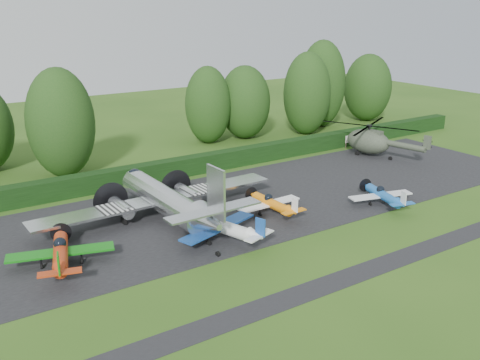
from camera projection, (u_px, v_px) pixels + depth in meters
ground at (297, 245)px, 41.94m from camera, size 160.00×160.00×0.00m
apron at (229, 207)px, 49.90m from camera, size 70.00×18.00×0.01m
taxiway_verge at (351, 276)px, 37.17m from camera, size 70.00×2.00×0.00m
hedgerow at (176, 177)px, 58.65m from camera, size 90.00×1.60×2.00m
transport_plane at (165, 200)px, 45.89m from camera, size 22.55×17.29×7.23m
light_plane_red at (60, 253)px, 37.96m from camera, size 7.47×7.86×2.87m
light_plane_white at (223, 227)px, 42.42m from camera, size 7.58×7.97×2.91m
light_plane_orange at (272, 203)px, 47.90m from camera, size 6.30×6.62×2.42m
light_plane_blue at (383, 195)px, 49.98m from camera, size 6.28×6.60×2.41m
helicopter at (369, 139)px, 66.20m from camera, size 12.07×14.13×3.89m
sign_board at (354, 139)px, 70.40m from camera, size 3.08×0.12×1.73m
tree_0 at (61, 123)px, 57.02m from camera, size 7.19×7.19×11.88m
tree_1 at (368, 88)px, 85.56m from camera, size 7.51×7.51×10.65m
tree_3 at (307, 94)px, 76.22m from camera, size 6.76×6.76×11.80m
tree_4 at (322, 84)px, 80.95m from camera, size 7.11×7.11×13.09m
tree_7 at (208, 105)px, 71.45m from camera, size 6.14×6.14×10.38m
tree_9 at (245, 102)px, 74.08m from camera, size 7.11×7.11×10.16m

